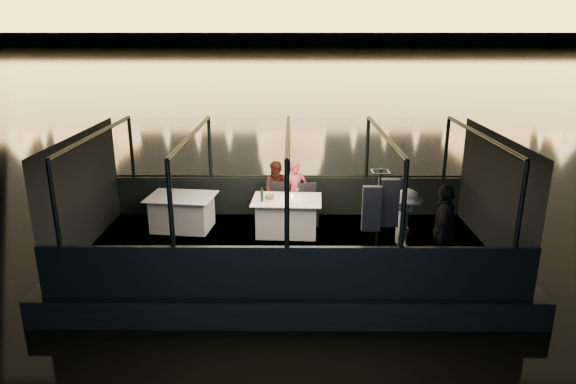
{
  "coord_description": "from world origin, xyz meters",
  "views": [
    {
      "loc": [
        0.07,
        -9.47,
        4.67
      ],
      "look_at": [
        0.0,
        0.4,
        1.55
      ],
      "focal_mm": 32.0,
      "sensor_mm": 36.0,
      "label": 1
    }
  ],
  "objects_px": {
    "chair_port_right": "(307,206)",
    "passenger_dark": "(443,230)",
    "dining_table_aft": "(182,212)",
    "dining_table_central": "(287,216)",
    "person_woman_coral": "(296,189)",
    "passenger_stripe": "(406,225)",
    "coat_stand": "(377,231)",
    "wine_bottle": "(262,195)",
    "chair_port_left": "(275,204)",
    "person_man_maroon": "(277,188)"
  },
  "relations": [
    {
      "from": "person_woman_coral",
      "to": "passenger_dark",
      "type": "xyz_separation_m",
      "value": [
        2.54,
        -2.76,
        0.1
      ]
    },
    {
      "from": "dining_table_central",
      "to": "person_woman_coral",
      "type": "xyz_separation_m",
      "value": [
        0.2,
        0.81,
        0.36
      ]
    },
    {
      "from": "dining_table_aft",
      "to": "passenger_dark",
      "type": "distance_m",
      "value": 5.5
    },
    {
      "from": "dining_table_central",
      "to": "person_woman_coral",
      "type": "height_order",
      "value": "person_woman_coral"
    },
    {
      "from": "chair_port_right",
      "to": "person_woman_coral",
      "type": "relative_size",
      "value": 0.66
    },
    {
      "from": "coat_stand",
      "to": "chair_port_left",
      "type": "bearing_deg",
      "value": 123.84
    },
    {
      "from": "dining_table_central",
      "to": "dining_table_aft",
      "type": "distance_m",
      "value": 2.29
    },
    {
      "from": "passenger_dark",
      "to": "wine_bottle",
      "type": "distance_m",
      "value": 3.72
    },
    {
      "from": "chair_port_left",
      "to": "coat_stand",
      "type": "relative_size",
      "value": 0.46
    },
    {
      "from": "dining_table_central",
      "to": "person_woman_coral",
      "type": "bearing_deg",
      "value": 76.35
    },
    {
      "from": "wine_bottle",
      "to": "person_woman_coral",
      "type": "bearing_deg",
      "value": 53.31
    },
    {
      "from": "person_woman_coral",
      "to": "person_man_maroon",
      "type": "relative_size",
      "value": 1.0
    },
    {
      "from": "person_woman_coral",
      "to": "chair_port_right",
      "type": "bearing_deg",
      "value": -60.93
    },
    {
      "from": "dining_table_aft",
      "to": "chair_port_right",
      "type": "bearing_deg",
      "value": 5.5
    },
    {
      "from": "dining_table_central",
      "to": "person_woman_coral",
      "type": "relative_size",
      "value": 1.06
    },
    {
      "from": "dining_table_aft",
      "to": "coat_stand",
      "type": "bearing_deg",
      "value": -31.51
    },
    {
      "from": "wine_bottle",
      "to": "passenger_dark",
      "type": "bearing_deg",
      "value": -28.97
    },
    {
      "from": "dining_table_aft",
      "to": "wine_bottle",
      "type": "height_order",
      "value": "wine_bottle"
    },
    {
      "from": "passenger_stripe",
      "to": "chair_port_right",
      "type": "bearing_deg",
      "value": 50.66
    },
    {
      "from": "person_man_maroon",
      "to": "passenger_dark",
      "type": "height_order",
      "value": "passenger_dark"
    },
    {
      "from": "person_woman_coral",
      "to": "chair_port_left",
      "type": "bearing_deg",
      "value": -167.89
    },
    {
      "from": "person_woman_coral",
      "to": "person_man_maroon",
      "type": "xyz_separation_m",
      "value": [
        -0.42,
        0.05,
        0.0
      ]
    },
    {
      "from": "chair_port_left",
      "to": "person_man_maroon",
      "type": "distance_m",
      "value": 0.39
    },
    {
      "from": "coat_stand",
      "to": "passenger_stripe",
      "type": "bearing_deg",
      "value": 36.79
    },
    {
      "from": "passenger_stripe",
      "to": "wine_bottle",
      "type": "xyz_separation_m",
      "value": [
        -2.66,
        1.54,
        0.06
      ]
    },
    {
      "from": "dining_table_aft",
      "to": "chair_port_left",
      "type": "height_order",
      "value": "chair_port_left"
    },
    {
      "from": "chair_port_right",
      "to": "coat_stand",
      "type": "height_order",
      "value": "coat_stand"
    },
    {
      "from": "chair_port_left",
      "to": "chair_port_right",
      "type": "height_order",
      "value": "chair_port_left"
    },
    {
      "from": "chair_port_left",
      "to": "passenger_dark",
      "type": "height_order",
      "value": "passenger_dark"
    },
    {
      "from": "passenger_dark",
      "to": "chair_port_left",
      "type": "bearing_deg",
      "value": -109.24
    },
    {
      "from": "passenger_stripe",
      "to": "dining_table_central",
      "type": "bearing_deg",
      "value": 64.8
    },
    {
      "from": "dining_table_aft",
      "to": "passenger_dark",
      "type": "xyz_separation_m",
      "value": [
        5.02,
        -2.19,
        0.47
      ]
    },
    {
      "from": "chair_port_left",
      "to": "coat_stand",
      "type": "height_order",
      "value": "coat_stand"
    },
    {
      "from": "passenger_dark",
      "to": "passenger_stripe",
      "type": "bearing_deg",
      "value": -92.45
    },
    {
      "from": "dining_table_aft",
      "to": "wine_bottle",
      "type": "distance_m",
      "value": 1.88
    },
    {
      "from": "person_woman_coral",
      "to": "wine_bottle",
      "type": "distance_m",
      "value": 1.2
    },
    {
      "from": "dining_table_aft",
      "to": "person_woman_coral",
      "type": "height_order",
      "value": "person_woman_coral"
    },
    {
      "from": "person_man_maroon",
      "to": "passenger_stripe",
      "type": "bearing_deg",
      "value": -36.84
    },
    {
      "from": "chair_port_right",
      "to": "dining_table_central",
      "type": "bearing_deg",
      "value": -146.15
    },
    {
      "from": "dining_table_aft",
      "to": "coat_stand",
      "type": "xyz_separation_m",
      "value": [
        3.85,
        -2.36,
        0.51
      ]
    },
    {
      "from": "dining_table_central",
      "to": "wine_bottle",
      "type": "bearing_deg",
      "value": -164.37
    },
    {
      "from": "chair_port_left",
      "to": "chair_port_right",
      "type": "xyz_separation_m",
      "value": [
        0.71,
        -0.11,
        0.0
      ]
    },
    {
      "from": "coat_stand",
      "to": "wine_bottle",
      "type": "xyz_separation_m",
      "value": [
        -2.08,
        1.97,
        0.02
      ]
    },
    {
      "from": "chair_port_right",
      "to": "passenger_dark",
      "type": "distance_m",
      "value": 3.38
    },
    {
      "from": "dining_table_central",
      "to": "dining_table_aft",
      "type": "xyz_separation_m",
      "value": [
        -2.28,
        0.24,
        0.0
      ]
    },
    {
      "from": "chair_port_right",
      "to": "passenger_stripe",
      "type": "bearing_deg",
      "value": -66.89
    },
    {
      "from": "chair_port_right",
      "to": "wine_bottle",
      "type": "height_order",
      "value": "wine_bottle"
    },
    {
      "from": "chair_port_right",
      "to": "passenger_dark",
      "type": "height_order",
      "value": "passenger_dark"
    },
    {
      "from": "person_man_maroon",
      "to": "coat_stand",
      "type": "bearing_deg",
      "value": -48.74
    },
    {
      "from": "dining_table_central",
      "to": "dining_table_aft",
      "type": "bearing_deg",
      "value": 173.9
    }
  ]
}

